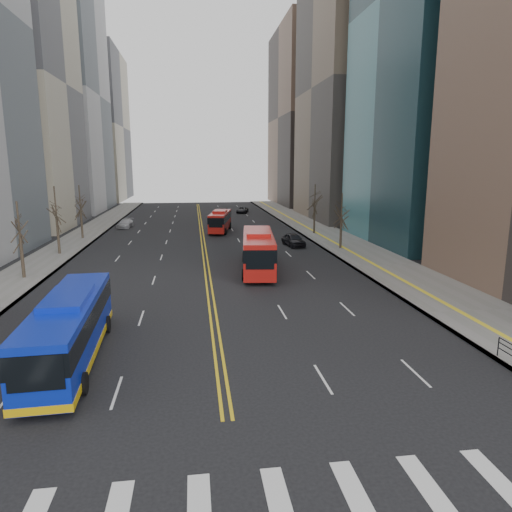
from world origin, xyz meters
TOP-DOWN VIEW (x-y plane):
  - sidewalk_right at (17.50, 45.00)m, footprint 7.00×130.00m
  - sidewalk_left at (-16.50, 45.00)m, footprint 5.00×130.00m
  - centerline at (0.00, 55.00)m, footprint 0.55×100.00m
  - office_towers at (0.12, 68.51)m, footprint 83.00×134.00m
  - street_trees at (-7.18, 34.55)m, footprint 35.20×47.20m
  - blue_bus at (-7.49, 11.76)m, footprint 3.16×12.05m
  - red_bus_near at (4.82, 30.48)m, footprint 4.14×12.24m
  - red_bus_far at (2.78, 56.39)m, footprint 4.10×10.23m
  - car_white at (-9.96, 22.77)m, footprint 2.43×4.39m
  - car_dark_mid at (10.97, 42.93)m, footprint 2.55×4.83m
  - car_silver at (-11.86, 62.54)m, footprint 2.36×4.85m
  - car_dark_far at (8.90, 82.33)m, footprint 3.07×4.81m

SIDE VIEW (x-z plane):
  - centerline at x=0.00m, z-range 0.00..0.01m
  - sidewalk_right at x=17.50m, z-range 0.00..0.15m
  - sidewalk_left at x=-16.50m, z-range 0.00..0.15m
  - car_dark_far at x=8.90m, z-range 0.00..1.23m
  - car_silver at x=-11.86m, z-range 0.00..1.36m
  - car_white at x=-9.96m, z-range 0.00..1.37m
  - car_dark_mid at x=10.97m, z-range 0.00..1.56m
  - red_bus_far at x=2.78m, z-range 0.19..3.38m
  - blue_bus at x=-7.49m, z-range 0.09..3.57m
  - red_bus_near at x=4.82m, z-range 0.21..3.99m
  - street_trees at x=-7.18m, z-range 1.07..8.67m
  - office_towers at x=0.12m, z-range -5.08..52.92m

